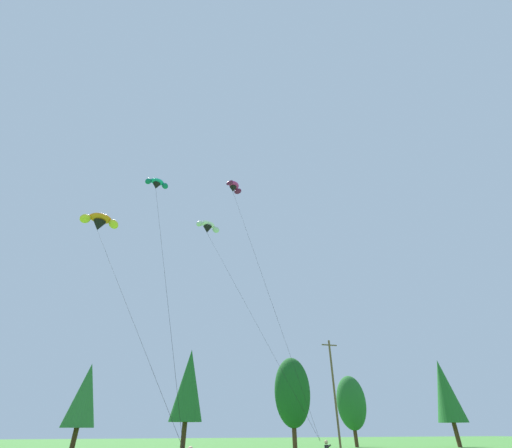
{
  "coord_description": "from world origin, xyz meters",
  "views": [
    {
      "loc": [
        -6.7,
        5.2,
        2.26
      ],
      "look_at": [
        -0.95,
        24.73,
        14.83
      ],
      "focal_mm": 23.34,
      "sensor_mm": 36.0,
      "label": 1
    }
  ],
  "objects_px": {
    "utility_pole": "(334,389)",
    "parafoil_kite_mid_white": "(208,227)",
    "parafoil_kite_low_magenta": "(234,187)",
    "parafoil_kite_high_teal": "(157,184)",
    "parafoil_kite_far_orange": "(100,222)"
  },
  "relations": [
    {
      "from": "utility_pole",
      "to": "parafoil_kite_mid_white",
      "type": "relative_size",
      "value": 0.56
    },
    {
      "from": "utility_pole",
      "to": "parafoil_kite_low_magenta",
      "type": "xyz_separation_m",
      "value": [
        -16.88,
        -13.31,
        18.71
      ]
    },
    {
      "from": "utility_pole",
      "to": "parafoil_kite_high_teal",
      "type": "height_order",
      "value": "parafoil_kite_high_teal"
    },
    {
      "from": "utility_pole",
      "to": "parafoil_kite_far_orange",
      "type": "relative_size",
      "value": 0.67
    },
    {
      "from": "utility_pole",
      "to": "parafoil_kite_high_teal",
      "type": "distance_m",
      "value": 33.39
    },
    {
      "from": "parafoil_kite_mid_white",
      "to": "parafoil_kite_low_magenta",
      "type": "height_order",
      "value": "parafoil_kite_low_magenta"
    },
    {
      "from": "parafoil_kite_far_orange",
      "to": "parafoil_kite_low_magenta",
      "type": "relative_size",
      "value": 0.77
    },
    {
      "from": "parafoil_kite_high_teal",
      "to": "utility_pole",
      "type": "bearing_deg",
      "value": 34.78
    },
    {
      "from": "parafoil_kite_high_teal",
      "to": "parafoil_kite_mid_white",
      "type": "height_order",
      "value": "parafoil_kite_mid_white"
    },
    {
      "from": "parafoil_kite_high_teal",
      "to": "parafoil_kite_far_orange",
      "type": "xyz_separation_m",
      "value": [
        -4.98,
        5.64,
        -1.49
      ]
    },
    {
      "from": "parafoil_kite_high_teal",
      "to": "parafoil_kite_low_magenta",
      "type": "height_order",
      "value": "parafoil_kite_low_magenta"
    },
    {
      "from": "parafoil_kite_far_orange",
      "to": "parafoil_kite_mid_white",
      "type": "bearing_deg",
      "value": 19.52
    },
    {
      "from": "parafoil_kite_far_orange",
      "to": "parafoil_kite_low_magenta",
      "type": "height_order",
      "value": "parafoil_kite_low_magenta"
    },
    {
      "from": "parafoil_kite_mid_white",
      "to": "parafoil_kite_far_orange",
      "type": "bearing_deg",
      "value": -160.48
    },
    {
      "from": "parafoil_kite_mid_white",
      "to": "parafoil_kite_high_teal",
      "type": "bearing_deg",
      "value": -122.31
    }
  ]
}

